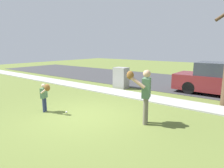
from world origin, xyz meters
TOP-DOWN VIEW (x-y plane):
  - ground_plane at (0.00, 3.50)m, footprint 48.00×48.00m
  - sidewalk_strip at (0.00, 3.60)m, footprint 36.00×1.20m
  - road_surface at (0.00, 8.60)m, footprint 36.00×6.80m
  - person_adult at (2.09, 0.71)m, footprint 0.65×0.80m
  - person_child at (-1.35, -0.58)m, footprint 0.57×0.36m
  - baseball at (-0.66, -0.18)m, footprint 0.07×0.07m
  - utility_cabinet at (-1.69, 4.76)m, footprint 0.80×0.60m
  - parked_suv_maroon at (3.43, 6.49)m, footprint 4.70×1.90m

SIDE VIEW (x-z plane):
  - ground_plane at x=0.00m, z-range 0.00..0.00m
  - road_surface at x=0.00m, z-range 0.00..0.02m
  - sidewalk_strip at x=0.00m, z-range 0.00..0.06m
  - baseball at x=-0.66m, z-range 0.00..0.07m
  - utility_cabinet at x=-1.69m, z-range 0.00..1.23m
  - person_child at x=-1.35m, z-range 0.16..1.28m
  - parked_suv_maroon at x=3.43m, z-range -0.02..1.60m
  - person_adult at x=2.09m, z-range 0.20..1.93m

